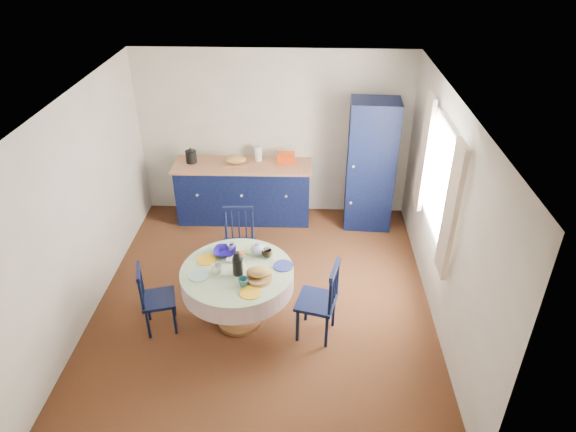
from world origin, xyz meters
name	(u,v)px	position (x,y,z in m)	size (l,w,h in m)	color
floor	(264,300)	(0.00, 0.00, 0.00)	(4.50, 4.50, 0.00)	black
ceiling	(258,102)	(0.00, 0.00, 2.50)	(4.50, 4.50, 0.00)	white
wall_back	(274,135)	(0.00, 2.25, 1.25)	(4.00, 0.02, 2.50)	silver
wall_left	(82,209)	(-2.00, 0.00, 1.25)	(0.02, 4.50, 2.50)	silver
wall_right	(445,216)	(2.00, 0.00, 1.25)	(0.02, 4.50, 2.50)	silver
window	(439,181)	(1.95, 0.30, 1.52)	(0.10, 1.74, 1.45)	white
kitchen_counter	(244,190)	(-0.45, 1.96, 0.47)	(2.03, 0.66, 1.14)	black
pantry_cabinet	(371,166)	(1.40, 1.85, 0.96)	(0.70, 0.51, 1.93)	black
dining_table	(238,279)	(-0.24, -0.38, 0.63)	(1.24, 1.24, 1.03)	brown
chair_left	(155,298)	(-1.16, -0.51, 0.42)	(0.45, 0.46, 0.84)	black
chair_far	(239,243)	(-0.35, 0.53, 0.47)	(0.44, 0.42, 0.93)	black
chair_right	(320,300)	(0.66, -0.54, 0.48)	(0.50, 0.51, 0.95)	black
mug_a	(217,269)	(-0.45, -0.43, 0.79)	(0.12, 0.12, 0.09)	silver
mug_b	(243,282)	(-0.14, -0.66, 0.80)	(0.11, 0.11, 0.10)	#2B6369
mug_c	(267,253)	(0.06, -0.13, 0.79)	(0.12, 0.12, 0.09)	black
mug_d	(231,247)	(-0.36, -0.01, 0.79)	(0.09, 0.09, 0.09)	silver
cobalt_bowl	(225,252)	(-0.42, -0.09, 0.78)	(0.25, 0.25, 0.06)	#110772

